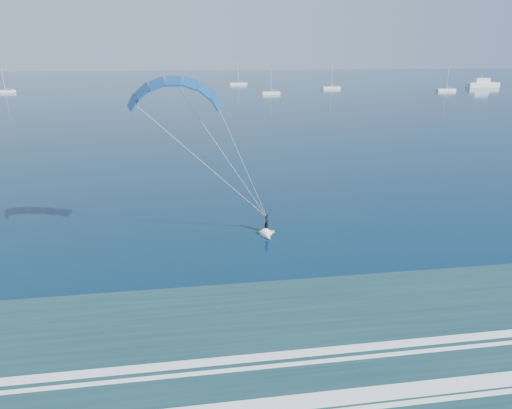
{
  "coord_description": "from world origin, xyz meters",
  "views": [
    {
      "loc": [
        -0.89,
        -13.51,
        17.73
      ],
      "look_at": [
        4.84,
        24.72,
        4.69
      ],
      "focal_mm": 32.0,
      "sensor_mm": 36.0,
      "label": 1
    }
  ],
  "objects_px": {
    "kitesurfer_rig": "(226,158)",
    "sailboat_1": "(5,91)",
    "sailboat_3": "(238,84)",
    "sailboat_5": "(446,90)",
    "sailboat_4": "(331,88)",
    "sailboat_2": "(271,93)",
    "motor_yacht": "(482,84)"
  },
  "relations": [
    {
      "from": "kitesurfer_rig",
      "to": "sailboat_1",
      "type": "distance_m",
      "value": 202.05
    },
    {
      "from": "sailboat_3",
      "to": "sailboat_5",
      "type": "bearing_deg",
      "value": -32.09
    },
    {
      "from": "sailboat_4",
      "to": "kitesurfer_rig",
      "type": "bearing_deg",
      "value": -110.25
    },
    {
      "from": "sailboat_1",
      "to": "sailboat_5",
      "type": "xyz_separation_m",
      "value": [
        198.65,
        -22.4,
        0.01
      ]
    },
    {
      "from": "kitesurfer_rig",
      "to": "sailboat_2",
      "type": "height_order",
      "value": "kitesurfer_rig"
    },
    {
      "from": "sailboat_1",
      "to": "sailboat_5",
      "type": "bearing_deg",
      "value": -6.43
    },
    {
      "from": "motor_yacht",
      "to": "sailboat_3",
      "type": "distance_m",
      "value": 127.4
    },
    {
      "from": "motor_yacht",
      "to": "sailboat_5",
      "type": "bearing_deg",
      "value": -146.79
    },
    {
      "from": "sailboat_5",
      "to": "sailboat_4",
      "type": "bearing_deg",
      "value": 156.82
    },
    {
      "from": "sailboat_5",
      "to": "motor_yacht",
      "type": "bearing_deg",
      "value": 33.21
    },
    {
      "from": "sailboat_4",
      "to": "sailboat_5",
      "type": "distance_m",
      "value": 52.63
    },
    {
      "from": "sailboat_1",
      "to": "sailboat_3",
      "type": "relative_size",
      "value": 0.88
    },
    {
      "from": "motor_yacht",
      "to": "sailboat_4",
      "type": "height_order",
      "value": "sailboat_4"
    },
    {
      "from": "sailboat_3",
      "to": "sailboat_2",
      "type": "bearing_deg",
      "value": -82.91
    },
    {
      "from": "sailboat_5",
      "to": "kitesurfer_rig",
      "type": "bearing_deg",
      "value": -125.59
    },
    {
      "from": "kitesurfer_rig",
      "to": "sailboat_2",
      "type": "distance_m",
      "value": 162.25
    },
    {
      "from": "kitesurfer_rig",
      "to": "sailboat_1",
      "type": "relative_size",
      "value": 1.57
    },
    {
      "from": "sailboat_1",
      "to": "sailboat_4",
      "type": "bearing_deg",
      "value": -0.64
    },
    {
      "from": "kitesurfer_rig",
      "to": "motor_yacht",
      "type": "xyz_separation_m",
      "value": [
        147.76,
        182.65,
        -7.06
      ]
    },
    {
      "from": "sailboat_2",
      "to": "sailboat_4",
      "type": "relative_size",
      "value": 0.9
    },
    {
      "from": "sailboat_4",
      "to": "sailboat_5",
      "type": "bearing_deg",
      "value": -23.18
    },
    {
      "from": "sailboat_1",
      "to": "kitesurfer_rig",
      "type": "bearing_deg",
      "value": -65.73
    },
    {
      "from": "kitesurfer_rig",
      "to": "sailboat_4",
      "type": "bearing_deg",
      "value": 69.75
    },
    {
      "from": "motor_yacht",
      "to": "sailboat_2",
      "type": "height_order",
      "value": "sailboat_2"
    },
    {
      "from": "kitesurfer_rig",
      "to": "sailboat_4",
      "type": "relative_size",
      "value": 1.45
    },
    {
      "from": "kitesurfer_rig",
      "to": "motor_yacht",
      "type": "height_order",
      "value": "kitesurfer_rig"
    },
    {
      "from": "sailboat_5",
      "to": "sailboat_1",
      "type": "bearing_deg",
      "value": 173.57
    },
    {
      "from": "kitesurfer_rig",
      "to": "sailboat_2",
      "type": "relative_size",
      "value": 1.61
    },
    {
      "from": "sailboat_2",
      "to": "sailboat_5",
      "type": "xyz_separation_m",
      "value": [
        82.83,
        2.94,
        0.01
      ]
    },
    {
      "from": "sailboat_3",
      "to": "sailboat_4",
      "type": "xyz_separation_m",
      "value": [
        41.85,
        -35.85,
        -0.0
      ]
    },
    {
      "from": "sailboat_1",
      "to": "sailboat_2",
      "type": "bearing_deg",
      "value": -12.34
    },
    {
      "from": "sailboat_2",
      "to": "sailboat_5",
      "type": "bearing_deg",
      "value": 2.03
    }
  ]
}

